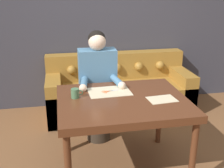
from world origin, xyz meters
name	(u,v)px	position (x,y,z in m)	size (l,w,h in m)	color
ground_plane	(128,167)	(0.00, 0.00, 0.00)	(16.00, 16.00, 0.00)	brown
wall_back	(100,19)	(0.00, 1.77, 1.30)	(8.00, 0.06, 2.60)	#383842
dining_table	(122,106)	(-0.07, -0.01, 0.70)	(1.20, 0.98, 0.78)	#562D19
couch	(119,92)	(0.19, 1.37, 0.30)	(2.05, 0.81, 0.83)	olive
person	(98,88)	(-0.21, 0.63, 0.67)	(0.48, 0.57, 1.32)	#33281E
pattern_paper_main	(109,92)	(-0.16, 0.19, 0.78)	(0.42, 0.31, 0.00)	beige
pattern_paper_offcut	(162,99)	(0.29, -0.10, 0.78)	(0.27, 0.20, 0.00)	beige
scissors	(108,92)	(-0.17, 0.19, 0.78)	(0.20, 0.11, 0.01)	silver
mug	(75,93)	(-0.50, 0.10, 0.82)	(0.11, 0.08, 0.09)	#47704C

